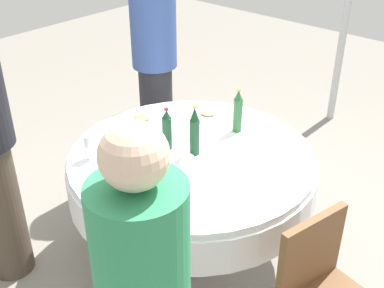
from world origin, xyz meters
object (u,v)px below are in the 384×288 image
at_px(bottle_green_near, 238,112).
at_px(wine_glass_left, 187,163).
at_px(bottle_dark_green_outer, 167,130).
at_px(wine_glass_inner, 90,142).
at_px(dining_table, 192,174).
at_px(wine_glass_mid, 111,184).
at_px(plate_right, 142,119).
at_px(plate_rear, 208,115).
at_px(bottle_dark_green_east, 195,132).
at_px(chair_inner, 323,288).
at_px(person_outer, 155,67).

relative_size(bottle_green_near, wine_glass_left, 2.19).
relative_size(bottle_dark_green_outer, wine_glass_inner, 1.79).
bearing_deg(dining_table, bottle_dark_green_outer, 18.58).
bearing_deg(wine_glass_inner, wine_glass_left, -158.52).
height_order(bottle_green_near, wine_glass_mid, bottle_green_near).
xyz_separation_m(wine_glass_inner, plate_right, (0.12, -0.52, -0.09)).
xyz_separation_m(bottle_green_near, wine_glass_inner, (0.45, 0.84, -0.03)).
bearing_deg(dining_table, plate_rear, -61.29).
bearing_deg(bottle_dark_green_east, chair_inner, 166.65).
xyz_separation_m(dining_table, chair_inner, (-1.03, 0.23, -0.08)).
bearing_deg(wine_glass_left, bottle_green_near, -78.93).
bearing_deg(bottle_dark_green_east, dining_table, 40.79).
height_order(wine_glass_inner, person_outer, person_outer).
height_order(bottle_green_near, chair_inner, bottle_green_near).
relative_size(wine_glass_left, plate_rear, 0.61).
xyz_separation_m(bottle_dark_green_east, wine_glass_left, (-0.14, 0.22, -0.05)).
xyz_separation_m(wine_glass_left, person_outer, (1.04, -0.78, 0.05)).
bearing_deg(plate_rear, bottle_dark_green_east, 120.47).
height_order(plate_rear, person_outer, person_outer).
relative_size(dining_table, plate_rear, 6.77).
xyz_separation_m(bottle_green_near, wine_glass_left, (-0.12, 0.62, -0.04)).
bearing_deg(bottle_dark_green_outer, plate_right, -20.97).
height_order(bottle_dark_green_east, wine_glass_left, bottle_dark_green_east).
height_order(wine_glass_inner, plate_right, wine_glass_inner).
bearing_deg(person_outer, wine_glass_mid, -110.42).
bearing_deg(person_outer, bottle_dark_green_east, -89.19).
xyz_separation_m(dining_table, wine_glass_left, (-0.15, 0.21, 0.24)).
relative_size(dining_table, bottle_green_near, 5.10).
bearing_deg(dining_table, chair_inner, 167.34).
bearing_deg(bottle_green_near, person_outer, -10.30).
distance_m(dining_table, bottle_green_near, 0.50).
relative_size(bottle_green_near, chair_inner, 0.34).
bearing_deg(plate_rear, bottle_green_near, 173.48).
height_order(bottle_dark_green_outer, wine_glass_left, bottle_dark_green_outer).
relative_size(bottle_dark_green_outer, person_outer, 0.16).
bearing_deg(plate_rear, dining_table, 118.71).
bearing_deg(wine_glass_mid, wine_glass_left, -109.09).
xyz_separation_m(bottle_green_near, plate_rear, (0.27, -0.03, -0.13)).
relative_size(bottle_dark_green_east, wine_glass_inner, 2.11).
bearing_deg(wine_glass_inner, bottle_green_near, -117.97).
bearing_deg(bottle_dark_green_outer, wine_glass_mid, 105.74).
height_order(plate_right, chair_inner, chair_inner).
bearing_deg(wine_glass_left, plate_rear, -58.88).
bearing_deg(bottle_dark_green_east, wine_glass_left, 122.37).
relative_size(wine_glass_left, chair_inner, 0.16).
distance_m(bottle_dark_green_outer, person_outer, 0.96).
xyz_separation_m(wine_glass_mid, wine_glass_left, (-0.14, -0.42, -0.01)).
relative_size(wine_glass_inner, plate_rear, 0.68).
bearing_deg(bottle_dark_green_outer, wine_glass_inner, 55.59).
distance_m(bottle_dark_green_outer, chair_inner, 1.25).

